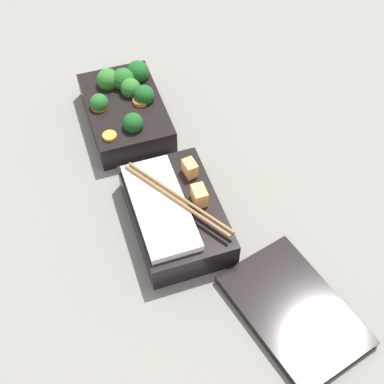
% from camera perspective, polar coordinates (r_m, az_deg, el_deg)
% --- Properties ---
extents(ground_plane, '(3.00, 3.00, 0.00)m').
position_cam_1_polar(ground_plane, '(0.89, -4.15, 3.00)').
color(ground_plane, slate).
extents(bento_tray_vegetable, '(0.20, 0.13, 0.08)m').
position_cam_1_polar(bento_tray_vegetable, '(0.94, -7.10, 8.98)').
color(bento_tray_vegetable, black).
rests_on(bento_tray_vegetable, ground_plane).
extents(bento_tray_rice, '(0.20, 0.13, 0.07)m').
position_cam_1_polar(bento_tray_rice, '(0.79, -1.66, -2.15)').
color(bento_tray_rice, black).
rests_on(bento_tray_rice, ground_plane).
extents(bento_lid, '(0.22, 0.17, 0.01)m').
position_cam_1_polar(bento_lid, '(0.75, 10.76, -12.29)').
color(bento_lid, black).
rests_on(bento_lid, ground_plane).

